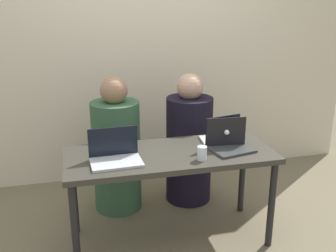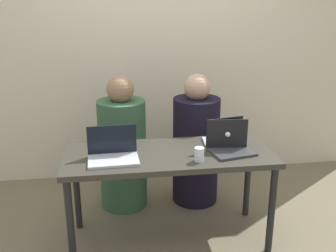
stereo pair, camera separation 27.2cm
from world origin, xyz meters
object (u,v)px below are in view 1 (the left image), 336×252
person_on_right (189,146)px  laptop_front_left (115,155)px  laptop_front_right (228,142)px  water_glass_right (202,154)px  person_on_left (117,152)px  laptop_back_right (223,138)px

person_on_right → laptop_front_left: person_on_right is taller
laptop_front_right → water_glass_right: laptop_front_right is taller
laptop_front_right → water_glass_right: bearing=-162.0°
person_on_left → laptop_front_left: person_on_left is taller
laptop_front_left → water_glass_right: (0.58, -0.11, -0.01)m
laptop_back_right → laptop_front_right: (0.00, -0.10, 0.00)m
person_on_left → person_on_right: (0.64, 0.00, -0.00)m
laptop_back_right → water_glass_right: 0.35m
person_on_left → laptop_back_right: 0.94m
laptop_back_right → laptop_front_right: same height
person_on_right → laptop_back_right: person_on_right is taller
laptop_front_left → person_on_right: bearing=39.9°
person_on_left → laptop_front_right: (0.75, -0.62, 0.25)m
person_on_right → water_glass_right: bearing=96.4°
water_glass_right → laptop_front_right: bearing=30.4°
laptop_back_right → laptop_front_right: 0.10m
water_glass_right → person_on_right: bearing=79.5°
person_on_left → laptop_front_right: person_on_left is taller
person_on_left → person_on_right: bearing=163.4°
person_on_left → laptop_front_right: size_ratio=3.45×
laptop_front_right → laptop_back_right: bearing=78.9°
person_on_left → person_on_right: size_ratio=1.00×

